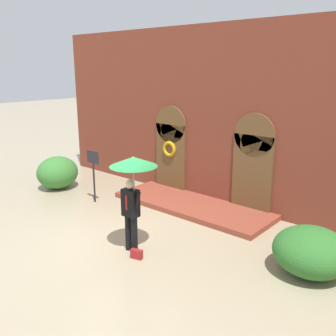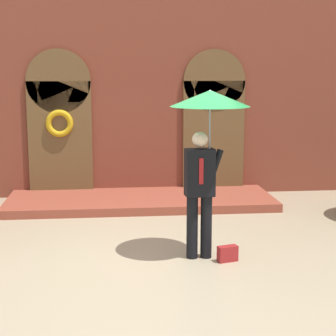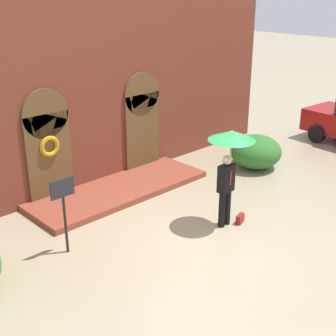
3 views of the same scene
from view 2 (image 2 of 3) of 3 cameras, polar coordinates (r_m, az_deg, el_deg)
The scene contains 4 objects.
ground_plane at distance 8.18m, azimuth -1.60°, elevation -8.81°, with size 80.00×80.00×0.00m, color tan.
building_facade at distance 11.89m, azimuth -3.21°, elevation 10.19°, with size 14.00×2.30×5.60m.
person_with_umbrella at distance 7.69m, azimuth 4.02°, elevation 4.56°, with size 1.10×1.10×2.36m.
handbag at distance 7.93m, azimuth 6.07°, elevation -8.65°, with size 0.28×0.12×0.22m, color maroon.
Camera 2 is at (-0.57, -7.72, 2.64)m, focal length 60.00 mm.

